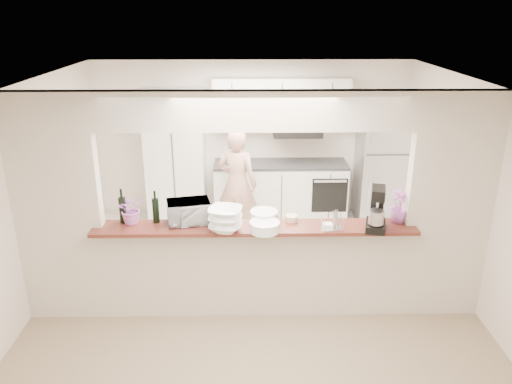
{
  "coord_description": "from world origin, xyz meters",
  "views": [
    {
      "loc": [
        -0.06,
        -4.84,
        3.25
      ],
      "look_at": [
        0.02,
        0.3,
        1.34
      ],
      "focal_mm": 35.0,
      "sensor_mm": 36.0,
      "label": 1
    }
  ],
  "objects_px": {
    "refrigerator": "(382,169)",
    "person": "(237,184)",
    "stand_mixer": "(377,210)",
    "toaster_oven": "(189,212)"
  },
  "relations": [
    {
      "from": "refrigerator",
      "to": "person",
      "type": "distance_m",
      "value": 2.36
    },
    {
      "from": "stand_mixer",
      "to": "person",
      "type": "distance_m",
      "value": 2.66
    },
    {
      "from": "toaster_oven",
      "to": "stand_mixer",
      "type": "relative_size",
      "value": 0.96
    },
    {
      "from": "stand_mixer",
      "to": "person",
      "type": "relative_size",
      "value": 0.28
    },
    {
      "from": "refrigerator",
      "to": "toaster_oven",
      "type": "height_order",
      "value": "refrigerator"
    },
    {
      "from": "stand_mixer",
      "to": "refrigerator",
      "type": "bearing_deg",
      "value": 74.05
    },
    {
      "from": "toaster_oven",
      "to": "stand_mixer",
      "type": "bearing_deg",
      "value": -17.56
    },
    {
      "from": "toaster_oven",
      "to": "person",
      "type": "bearing_deg",
      "value": 64.36
    },
    {
      "from": "toaster_oven",
      "to": "stand_mixer",
      "type": "distance_m",
      "value": 1.96
    },
    {
      "from": "person",
      "to": "toaster_oven",
      "type": "bearing_deg",
      "value": 96.65
    }
  ]
}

